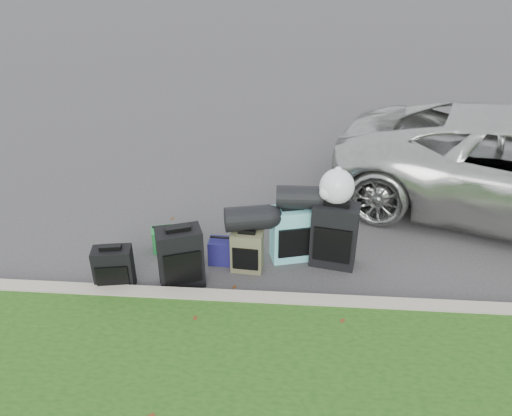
# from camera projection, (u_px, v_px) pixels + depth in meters

# --- Properties ---
(ground) EXTENTS (120.00, 120.00, 0.00)m
(ground) POSITION_uv_depth(u_px,v_px,m) (263.00, 255.00, 6.21)
(ground) COLOR #383535
(ground) RESTS_ON ground
(curb) EXTENTS (120.00, 0.18, 0.15)m
(curb) POSITION_uv_depth(u_px,v_px,m) (257.00, 302.00, 5.30)
(curb) COLOR #9E937F
(curb) RESTS_ON ground
(suitcase_small_black) EXTENTS (0.45, 0.30, 0.52)m
(suitcase_small_black) POSITION_uv_depth(u_px,v_px,m) (114.00, 269.00, 5.49)
(suitcase_small_black) COLOR black
(suitcase_small_black) RESTS_ON ground
(suitcase_large_black_left) EXTENTS (0.56, 0.45, 0.71)m
(suitcase_large_black_left) POSITION_uv_depth(u_px,v_px,m) (180.00, 258.00, 5.53)
(suitcase_large_black_left) COLOR black
(suitcase_large_black_left) RESTS_ON ground
(suitcase_olive) EXTENTS (0.38, 0.26, 0.50)m
(suitcase_olive) POSITION_uv_depth(u_px,v_px,m) (247.00, 251.00, 5.82)
(suitcase_olive) COLOR #49482F
(suitcase_olive) RESTS_ON ground
(suitcase_teal) EXTENTS (0.54, 0.40, 0.68)m
(suitcase_teal) POSITION_uv_depth(u_px,v_px,m) (291.00, 234.00, 6.00)
(suitcase_teal) COLOR #55A4A5
(suitcase_teal) RESTS_ON ground
(suitcase_large_black_right) EXTENTS (0.58, 0.41, 0.79)m
(suitcase_large_black_right) POSITION_uv_depth(u_px,v_px,m) (334.00, 235.00, 5.87)
(suitcase_large_black_right) COLOR black
(suitcase_large_black_right) RESTS_ON ground
(tote_green) EXTENTS (0.31, 0.27, 0.30)m
(tote_green) POSITION_uv_depth(u_px,v_px,m) (163.00, 239.00, 6.24)
(tote_green) COLOR #1C8032
(tote_green) RESTS_ON ground
(tote_navy) EXTENTS (0.30, 0.24, 0.31)m
(tote_navy) POSITION_uv_depth(u_px,v_px,m) (221.00, 251.00, 6.00)
(tote_navy) COLOR navy
(tote_navy) RESTS_ON ground
(duffel_left) EXTENTS (0.58, 0.40, 0.29)m
(duffel_left) POSITION_uv_depth(u_px,v_px,m) (248.00, 218.00, 5.71)
(duffel_left) COLOR black
(duffel_left) RESTS_ON suitcase_olive
(duffel_right) EXTENTS (0.50, 0.29, 0.28)m
(duffel_right) POSITION_uv_depth(u_px,v_px,m) (297.00, 197.00, 5.79)
(duffel_right) COLOR black
(duffel_right) RESTS_ON suitcase_teal
(trash_bag) EXTENTS (0.40, 0.40, 0.40)m
(trash_bag) POSITION_uv_depth(u_px,v_px,m) (337.00, 187.00, 5.65)
(trash_bag) COLOR white
(trash_bag) RESTS_ON suitcase_large_black_right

